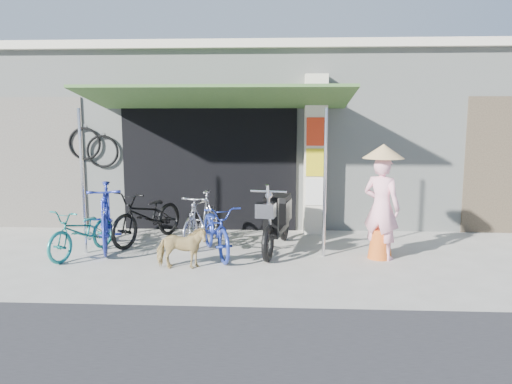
# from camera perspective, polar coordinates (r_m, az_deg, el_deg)

# --- Properties ---
(ground) EXTENTS (80.00, 80.00, 0.00)m
(ground) POSITION_cam_1_polar(r_m,az_deg,el_deg) (7.42, 1.15, -8.84)
(ground) COLOR #AEA99D
(ground) RESTS_ON ground
(bicycle_shop) EXTENTS (12.30, 5.30, 3.66)m
(bicycle_shop) POSITION_cam_1_polar(r_m,az_deg,el_deg) (12.18, 1.94, 6.78)
(bicycle_shop) COLOR #A8ADA5
(bicycle_shop) RESTS_ON ground
(shop_pillar) EXTENTS (0.42, 0.44, 3.00)m
(shop_pillar) POSITION_cam_1_polar(r_m,az_deg,el_deg) (9.57, 6.77, 4.20)
(shop_pillar) COLOR beige
(shop_pillar) RESTS_ON ground
(awning) EXTENTS (4.60, 1.88, 2.72)m
(awning) POSITION_cam_1_polar(r_m,az_deg,el_deg) (8.78, -4.45, 10.48)
(awning) COLOR #385C29
(awning) RESTS_ON ground
(neighbour_left) EXTENTS (2.60, 0.06, 2.60)m
(neighbour_left) POSITION_cam_1_polar(r_m,az_deg,el_deg) (11.03, -25.33, 2.98)
(neighbour_left) COLOR #6B665B
(neighbour_left) RESTS_ON ground
(bike_teal) EXTENTS (0.99, 1.59, 0.79)m
(bike_teal) POSITION_cam_1_polar(r_m,az_deg,el_deg) (8.50, -19.18, -4.30)
(bike_teal) COLOR #1A7670
(bike_teal) RESTS_ON ground
(bike_blue) EXTENTS (1.04, 1.93, 1.11)m
(bike_blue) POSITION_cam_1_polar(r_m,az_deg,el_deg) (8.80, -16.75, -2.68)
(bike_blue) COLOR #212E9A
(bike_blue) RESTS_ON ground
(bike_black) EXTENTS (1.33, 1.92, 0.96)m
(bike_black) POSITION_cam_1_polar(r_m,az_deg,el_deg) (9.09, -12.20, -2.67)
(bike_black) COLOR black
(bike_black) RESTS_ON ground
(bike_silver) EXTENTS (0.79, 1.61, 0.93)m
(bike_silver) POSITION_cam_1_polar(r_m,az_deg,el_deg) (8.77, -6.24, -3.01)
(bike_silver) COLOR #B5B4BA
(bike_silver) RESTS_ON ground
(bike_navy) EXTENTS (1.12, 1.72, 0.85)m
(bike_navy) POSITION_cam_1_polar(r_m,az_deg,el_deg) (8.08, -4.57, -4.27)
(bike_navy) COLOR #21359B
(bike_navy) RESTS_ON ground
(street_dog) EXTENTS (0.78, 0.41, 0.64)m
(street_dog) POSITION_cam_1_polar(r_m,az_deg,el_deg) (7.45, -8.53, -6.32)
(street_dog) COLOR #A29256
(street_dog) RESTS_ON ground
(moped) EXTENTS (0.66, 1.96, 1.12)m
(moped) POSITION_cam_1_polar(r_m,az_deg,el_deg) (8.38, 2.46, -3.22)
(moped) COLOR black
(moped) RESTS_ON ground
(nun) EXTENTS (0.71, 0.66, 1.81)m
(nun) POSITION_cam_1_polar(r_m,az_deg,el_deg) (8.04, 14.16, -1.21)
(nun) COLOR #FFABBC
(nun) RESTS_ON ground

